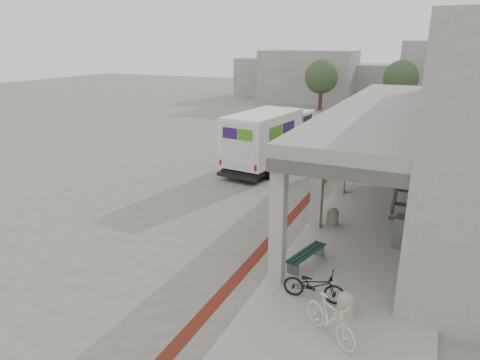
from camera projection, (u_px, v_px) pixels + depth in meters
The scene contains 14 objects.
ground at pixel (256, 224), 15.69m from camera, with size 120.00×120.00×0.00m, color slate.
bike_lane_stripe at pixel (298, 209), 17.01m from camera, with size 0.35×40.00×0.01m, color maroon.
sidewalk at pixel (367, 243), 14.07m from camera, with size 4.40×28.00×0.12m, color #9C978C.
transit_building at pixel (474, 126), 15.79m from camera, with size 7.60×17.00×7.00m.
distant_backdrop at pixel (359, 77), 46.97m from camera, with size 28.00×10.00×6.50m.
tree_left at pixel (321, 77), 40.88m from camera, with size 3.20×3.20×4.80m.
tree_mid at pixel (401, 78), 39.81m from camera, with size 3.20×3.20×4.80m.
fedex_truck at pixel (271, 137), 22.40m from camera, with size 2.99×7.23×2.99m.
bench at pixel (306, 256), 12.49m from camera, with size 0.79×1.74×0.40m.
bollard_near at pixel (346, 303), 10.16m from camera, with size 0.41×0.41×0.62m.
bollard_far at pixel (333, 216), 15.24m from camera, with size 0.43×0.43×0.64m.
utility_cabinet at pixel (402, 231), 13.58m from camera, with size 0.45×0.60×1.00m, color gray.
bicycle_black at pixel (314, 285), 10.74m from camera, with size 0.55×1.58×0.83m, color black.
bicycle_cream at pixel (330, 319), 9.31m from camera, with size 0.46×1.62×0.98m, color beige.
Camera 1 is at (5.55, -13.33, 6.35)m, focal length 32.00 mm.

